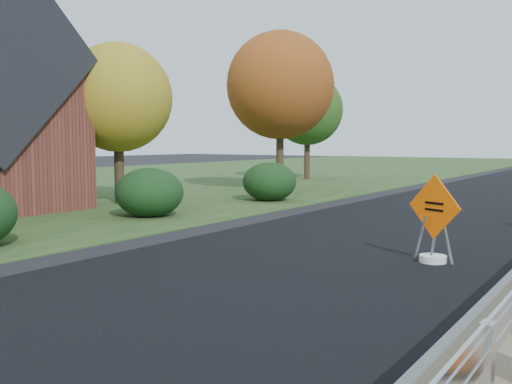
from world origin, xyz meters
The scene contains 8 objects.
grass_verge_near centered at (-24.00, 10.00, 0.01)m, with size 30.00×120.00×0.03m, color #27411C.
milled_overlay centered at (-4.40, 10.00, 0.01)m, with size 7.20×120.00×0.01m, color black.
hedge_mid centered at (-11.50, 0.00, 0.76)m, with size 2.09×2.09×1.52m, color black.
hedge_north centered at (-11.00, 6.00, 0.76)m, with size 2.09×2.09×1.52m, color black.
tree_near_yellow centered at (-15.00, 2.00, 3.89)m, with size 3.96×3.96×5.88m.
tree_near_red centered at (-13.00, 10.00, 4.86)m, with size 4.95×4.95×7.35m.
tree_near_back centered at (-16.00, 18.00, 4.21)m, with size 4.29×4.29×6.37m.
caution_sign centered at (-2.29, -1.76, 0.43)m, with size 1.13×0.54×1.70m.
Camera 1 is at (0.91, -12.51, 2.31)m, focal length 40.00 mm.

